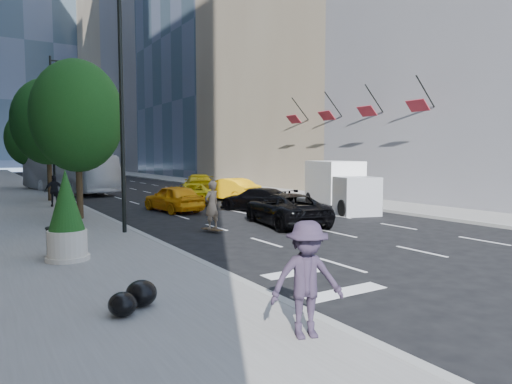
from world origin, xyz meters
TOP-DOWN VIEW (x-y plane):
  - ground at (0.00, 0.00)m, footprint 160.00×160.00m
  - sidewalk_left at (-9.00, 30.00)m, footprint 6.00×120.00m
  - sidewalk_right at (10.00, 30.00)m, footprint 4.00×120.00m
  - tower_right_mid at (22.00, 74.00)m, footprint 20.00×24.00m
  - tower_right_far at (22.00, 98.00)m, footprint 20.00×24.00m
  - lamp_near at (-6.32, 4.00)m, footprint 2.13×0.22m
  - lamp_far at (-6.32, 22.00)m, footprint 2.13×0.22m
  - tree_near at (-7.20, 9.00)m, footprint 4.20×4.20m
  - tree_mid at (-7.20, 19.00)m, footprint 4.50×4.50m
  - tree_far at (-7.20, 32.00)m, footprint 3.90×3.90m
  - traffic_signal at (-6.40, 40.00)m, footprint 2.48×0.53m
  - facade_flags at (10.64, 10.00)m, footprint 1.85×13.30m
  - skateboarder at (-3.20, 3.00)m, footprint 0.83×0.68m
  - black_sedan_lincoln at (0.50, 3.02)m, footprint 3.30×5.58m
  - black_sedan_mercedes at (2.05, 8.00)m, footprint 3.31×4.94m
  - taxi_a at (-2.00, 10.28)m, footprint 2.34×4.61m
  - taxi_b at (3.46, 14.00)m, footprint 2.96×5.01m
  - taxi_c at (0.50, 13.56)m, footprint 3.33×5.24m
  - taxi_d at (4.20, 20.45)m, footprint 4.08×5.94m
  - city_bus at (-4.80, 26.62)m, footprint 5.94×12.44m
  - box_truck at (6.30, 5.86)m, footprint 3.74×6.21m
  - pedestrian_b at (-7.47, 15.06)m, footprint 1.10×0.50m
  - pedestrian_c at (-6.80, -7.88)m, footprint 1.42×1.06m
  - trash_can at (-9.41, 0.70)m, footprint 0.57×0.57m
  - planter_shrub at (-9.21, 0.15)m, footprint 1.09×1.09m
  - garbage_bags at (-8.85, -5.06)m, footprint 1.06×1.02m

SIDE VIEW (x-z plane):
  - ground at x=0.00m, z-range 0.00..0.00m
  - sidewalk_left at x=-9.00m, z-range 0.00..0.15m
  - sidewalk_right at x=10.00m, z-range 0.00..0.15m
  - garbage_bags at x=-8.85m, z-range 0.14..0.66m
  - trash_can at x=-9.41m, z-range 0.15..1.01m
  - black_sedan_mercedes at x=2.05m, z-range 0.00..1.33m
  - taxi_c at x=0.50m, z-range 0.00..1.35m
  - black_sedan_lincoln at x=0.50m, z-range 0.00..1.46m
  - taxi_a at x=-2.00m, z-range 0.00..1.50m
  - taxi_b at x=3.46m, z-range 0.00..1.56m
  - taxi_d at x=4.20m, z-range 0.00..1.60m
  - skateboarder at x=-3.20m, z-range 0.00..1.96m
  - pedestrian_b at x=-7.47m, z-range 0.15..1.99m
  - pedestrian_c at x=-6.80m, z-range 0.15..2.11m
  - planter_shrub at x=-9.21m, z-range 0.09..2.71m
  - box_truck at x=6.30m, z-range 0.02..2.82m
  - city_bus at x=-4.80m, z-range 0.00..3.38m
  - traffic_signal at x=-6.40m, z-range 1.63..6.83m
  - tree_far at x=-7.20m, z-range 1.16..8.09m
  - tree_near at x=-7.20m, z-range 1.24..8.70m
  - tree_mid at x=-7.20m, z-range 1.32..9.31m
  - lamp_near at x=-6.32m, z-range 0.81..10.81m
  - lamp_far at x=-6.32m, z-range 0.81..10.81m
  - facade_flags at x=10.64m, z-range 5.16..7.21m
  - tower_right_far at x=22.00m, z-range 0.00..50.00m
  - tower_right_mid at x=22.00m, z-range 0.00..65.00m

